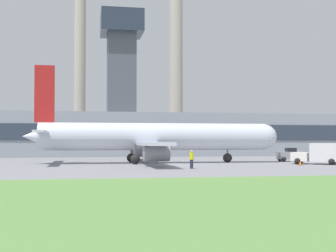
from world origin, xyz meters
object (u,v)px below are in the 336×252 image
pushback_tug (291,155)px  ground_crew_person (192,159)px  airplane (152,137)px  fuel_truck (319,154)px

pushback_tug → ground_crew_person: bearing=-141.1°
airplane → pushback_tug: airplane is taller
ground_crew_person → fuel_truck: bearing=19.0°
fuel_truck → airplane: bearing=161.5°
airplane → pushback_tug: (18.13, 1.30, -2.27)m
airplane → fuel_truck: 19.22m
ground_crew_person → pushback_tug: bearing=38.9°
ground_crew_person → airplane: bearing=100.4°
pushback_tug → ground_crew_person: 20.55m
airplane → pushback_tug: bearing=4.1°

